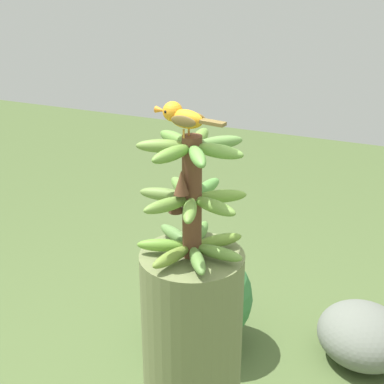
% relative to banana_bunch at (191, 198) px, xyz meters
% --- Properties ---
extents(banana_bunch, '(0.28, 0.28, 0.31)m').
position_rel_banana_bunch_xyz_m(banana_bunch, '(0.00, 0.00, 0.00)').
color(banana_bunch, brown).
rests_on(banana_bunch, banana_tree).
extents(perched_bird, '(0.06, 0.18, 0.08)m').
position_rel_banana_bunch_xyz_m(perched_bird, '(-0.01, 0.02, 0.20)').
color(perched_bird, '#C68933').
rests_on(perched_bird, banana_bunch).
extents(tropical_shrub, '(0.42, 0.42, 0.47)m').
position_rel_banana_bunch_xyz_m(tropical_shrub, '(0.83, 0.29, -0.85)').
color(tropical_shrub, brown).
rests_on(tropical_shrub, ground).
extents(garden_rock, '(0.55, 0.55, 0.25)m').
position_rel_banana_bunch_xyz_m(garden_rock, '(1.01, -0.37, -0.99)').
color(garden_rock, slate).
rests_on(garden_rock, ground).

